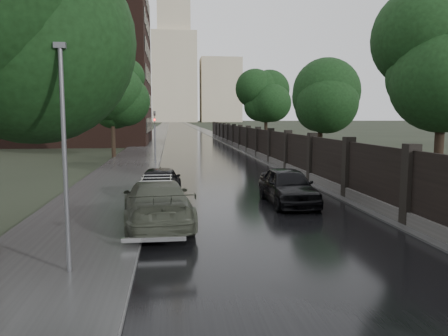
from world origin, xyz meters
TOP-DOWN VIEW (x-y plane):
  - ground at (0.00, 0.00)m, footprint 800.00×800.00m
  - road at (0.00, 190.00)m, footprint 8.00×420.00m
  - sidewalk_left at (-6.00, 190.00)m, footprint 4.00×420.00m
  - verge_right at (5.50, 190.00)m, footprint 3.00×420.00m
  - fence_right at (4.60, 32.01)m, footprint 0.45×75.72m
  - tree_left_far at (-8.00, 30.00)m, footprint 4.25×4.25m
  - tree_right_a at (7.50, 8.00)m, footprint 4.08×4.08m
  - tree_right_b at (7.50, 22.00)m, footprint 4.08×4.08m
  - tree_right_c at (7.50, 40.00)m, footprint 4.08×4.08m
  - lamp_post at (-5.40, 1.50)m, footprint 0.25×0.12m
  - traffic_light at (-4.30, 24.99)m, footprint 0.16×0.32m
  - brick_building at (-18.00, 52.00)m, footprint 24.00×18.00m
  - stalinist_tower at (0.00, 300.00)m, footprint 92.00×30.00m
  - volga_sedan at (-3.60, 6.04)m, footprint 2.64×5.47m
  - hatchback_left at (-3.60, 10.98)m, footprint 2.00×4.36m
  - car_right_near at (1.60, 8.95)m, footprint 1.82×4.44m

SIDE VIEW (x-z plane):
  - ground at x=0.00m, z-range 0.00..0.00m
  - road at x=0.00m, z-range 0.00..0.02m
  - verge_right at x=5.50m, z-range 0.00..0.08m
  - sidewalk_left at x=-6.00m, z-range 0.00..0.16m
  - hatchback_left at x=-3.60m, z-range 0.00..1.45m
  - car_right_near at x=1.60m, z-range 0.00..1.51m
  - volga_sedan at x=-3.60m, z-range 0.00..1.53m
  - fence_right at x=4.60m, z-range -0.34..2.36m
  - traffic_light at x=-4.30m, z-range 0.40..4.40m
  - lamp_post at x=-5.40m, z-range 0.12..5.23m
  - tree_right_a at x=7.50m, z-range 1.44..8.46m
  - tree_right_b at x=7.50m, z-range 1.44..8.46m
  - tree_right_c at x=7.50m, z-range 1.44..8.46m
  - tree_left_far at x=-8.00m, z-range 1.55..8.94m
  - brick_building at x=-18.00m, z-range 0.00..20.00m
  - stalinist_tower at x=0.00m, z-range -41.12..117.88m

